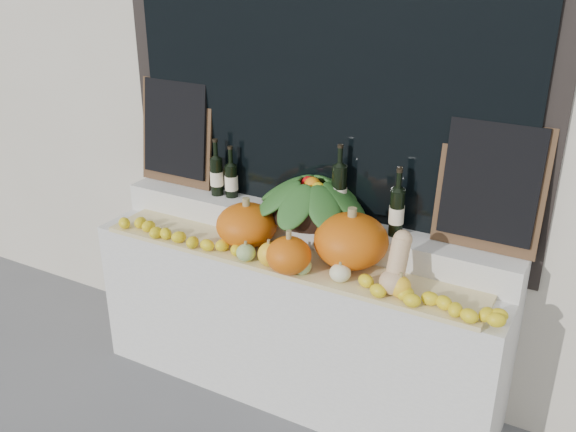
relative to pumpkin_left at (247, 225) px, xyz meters
The scene contains 17 objects.
display_sill 0.63m from the pumpkin_left, 18.16° to the left, with size 2.30×0.55×0.88m, color silver.
rear_tier 0.34m from the pumpkin_left, 43.05° to the left, with size 2.30×0.25×0.16m, color silver.
straw_bedding 0.28m from the pumpkin_left, 10.04° to the right, with size 2.10×0.32×0.03m, color tan.
pumpkin_left is the anchor object (origin of this frame).
pumpkin_right 0.58m from the pumpkin_left, ahead, with size 0.37×0.37×0.27m, color #D55E0B.
pumpkin_center 0.39m from the pumpkin_left, 25.60° to the right, with size 0.22×0.22×0.19m, color #D55E0B.
butternut_squash 0.87m from the pumpkin_left, ahead, with size 0.13×0.20×0.28m.
decorative_gourds 0.46m from the pumpkin_left, 18.73° to the right, with size 0.91×0.14×0.15m.
lemon_heap 0.30m from the pumpkin_left, 31.86° to the right, with size 2.20×0.16×0.06m, color yellow, non-canonical shape.
produce_bowl 0.38m from the pumpkin_left, 37.83° to the left, with size 0.66×0.66×0.24m.
wine_bottle_far_left 0.45m from the pumpkin_left, 145.76° to the left, with size 0.08×0.08×0.34m.
wine_bottle_near_left 0.39m from the pumpkin_left, 135.70° to the left, with size 0.08×0.08×0.30m.
wine_bottle_tall 0.52m from the pumpkin_left, 30.75° to the left, with size 0.08×0.08×0.42m.
wine_bottle_near_right 0.79m from the pumpkin_left, 16.45° to the left, with size 0.08×0.08×0.35m.
wine_bottle_far_right 0.79m from the pumpkin_left, 17.54° to the left, with size 0.08×0.08×0.36m.
chalkboard_left 0.81m from the pumpkin_left, 156.38° to the left, with size 0.50×0.11×0.62m.
chalkboard_right 1.25m from the pumpkin_left, 14.14° to the left, with size 0.50×0.11×0.62m.
Camera 1 is at (1.44, -1.16, 2.44)m, focal length 40.00 mm.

